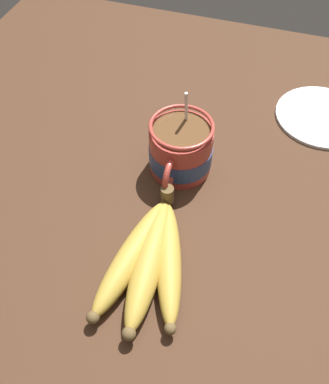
% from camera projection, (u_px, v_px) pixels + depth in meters
% --- Properties ---
extents(table, '(1.06, 1.06, 0.03)m').
position_uv_depth(table, '(164.00, 192.00, 0.70)').
color(table, '#422819').
rests_on(table, ground).
extents(coffee_mug, '(0.14, 0.10, 0.14)m').
position_uv_depth(coffee_mug, '(181.00, 150.00, 0.68)').
color(coffee_mug, '#B23D33').
rests_on(coffee_mug, table).
extents(banana_bunch, '(0.23, 0.13, 0.04)m').
position_uv_depth(banana_bunch, '(149.00, 259.00, 0.59)').
color(banana_bunch, brown).
rests_on(banana_bunch, table).
extents(small_plate, '(0.17, 0.17, 0.01)m').
position_uv_depth(small_plate, '(322.00, 116.00, 0.79)').
color(small_plate, silver).
rests_on(small_plate, table).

